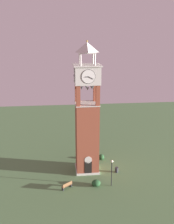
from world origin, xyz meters
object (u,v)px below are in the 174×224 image
Objects in this scene: clock_tower at (87,121)px; park_bench at (67,185)px; lamp_post at (112,168)px; trash_bin at (117,170)px.

park_bench is (-3.33, -4.96, -7.69)m from clock_tower.
trash_bin is (1.56, 3.71, -2.35)m from lamp_post.
clock_tower is 24.72× the size of trash_bin.
trash_bin is (4.48, -1.23, -7.77)m from clock_tower.
park_bench is at bearing -123.82° from clock_tower.
clock_tower is 9.74m from park_bench.
lamp_post reaches higher than park_bench.
clock_tower is 4.97× the size of lamp_post.
park_bench reaches higher than trash_bin.
park_bench is 6.64m from lamp_post.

